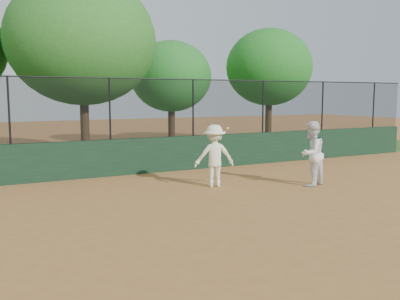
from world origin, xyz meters
name	(u,v)px	position (x,y,z in m)	size (l,w,h in m)	color
ground	(214,219)	(0.00, 0.00, 0.00)	(80.00, 80.00, 0.00)	#AD6F37
back_wall	(126,157)	(0.00, 6.00, 0.60)	(26.00, 0.20, 1.20)	#183620
grass_strip	(84,154)	(0.00, 12.00, 0.00)	(36.00, 12.00, 0.01)	#294D18
player_second	(311,154)	(4.23, 1.78, 0.94)	(0.92, 0.71, 1.88)	white
player_main	(214,156)	(1.67, 2.98, 0.90)	(1.30, 0.96, 1.79)	white
fence_assembly	(124,107)	(-0.03, 6.00, 2.24)	(26.00, 0.06, 2.00)	black
tree_2	(82,41)	(-0.30, 10.40, 4.82)	(6.05, 5.50, 7.44)	#4A2D1A
tree_3	(171,77)	(4.86, 13.24, 3.59)	(4.24, 3.86, 5.44)	#3F2615
tree_4	(269,67)	(9.66, 11.31, 4.09)	(4.66, 4.24, 6.11)	#432D18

